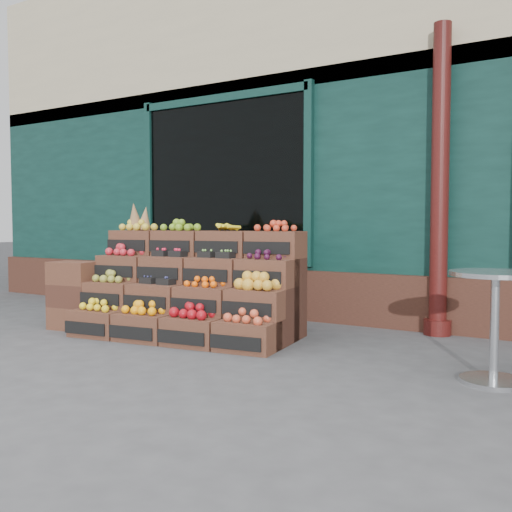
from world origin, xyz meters
The scene contains 6 objects.
ground centered at (0.00, 0.00, 0.00)m, with size 60.00×60.00×0.00m, color #424244.
shop_facade centered at (0.00, 5.11, 2.40)m, with size 12.00×6.24×4.80m.
crate_display centered at (-1.00, 0.72, 0.43)m, with size 2.35×1.35×1.40m.
spare_crates centered at (-2.31, 0.31, 0.37)m, with size 0.54×0.41×0.74m.
bistro_table centered at (2.00, 0.41, 0.51)m, with size 0.65×0.65×0.82m.
shopkeeper centered at (-1.17, 2.82, 0.93)m, with size 0.68×0.44×1.85m, color #19581B.
Camera 1 is at (2.65, -3.98, 1.16)m, focal length 40.00 mm.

